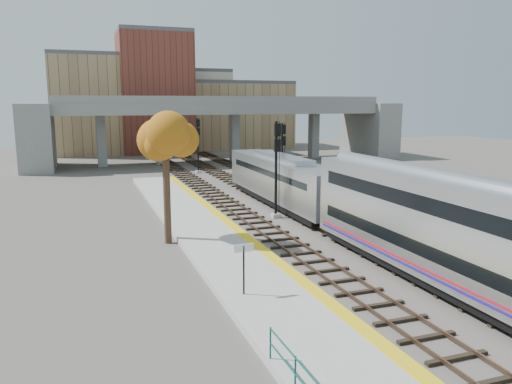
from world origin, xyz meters
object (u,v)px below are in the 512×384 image
object	(u,v)px
signal_mast_far	(198,146)
tree	(165,137)
coach	(488,245)
car_a	(306,175)
signal_mast_mid	(282,160)
locomotive	(282,179)
signal_mast_near	(276,170)
car_c	(338,164)
car_b	(339,169)

from	to	relation	value
signal_mast_far	tree	bearing A→B (deg)	-106.52
coach	car_a	size ratio (longest dim) A/B	7.71
signal_mast_mid	tree	distance (m)	18.62
locomotive	signal_mast_mid	size ratio (longest dim) A/B	2.81
locomotive	signal_mast_near	size ratio (longest dim) A/B	2.61
car_c	tree	bearing A→B (deg)	-115.56
locomotive	signal_mast_near	distance (m)	4.69
coach	signal_mast_far	bearing A→B (deg)	92.70
car_b	signal_mast_mid	bearing A→B (deg)	-128.42
locomotive	signal_mast_near	world-z (taller)	signal_mast_near
car_b	car_c	distance (m)	4.38
signal_mast_far	car_c	size ratio (longest dim) A/B	1.64
car_c	signal_mast_near	bearing A→B (deg)	-108.94
signal_mast_far	car_b	bearing A→B (deg)	-21.02
signal_mast_far	coach	bearing A→B (deg)	-87.30
locomotive	signal_mast_mid	xyz separation A→B (m)	(2.00, 4.76, 1.03)
car_a	car_b	xyz separation A→B (m)	(6.11, 3.38, 0.03)
signal_mast_far	car_a	world-z (taller)	signal_mast_far
locomotive	car_c	size ratio (longest dim) A/B	4.61
signal_mast_far	car_b	distance (m)	17.65
coach	car_c	world-z (taller)	coach
signal_mast_far	locomotive	bearing A→B (deg)	-84.53
locomotive	signal_mast_mid	bearing A→B (deg)	67.21
signal_mast_near	signal_mast_far	bearing A→B (deg)	90.00
locomotive	signal_mast_near	bearing A→B (deg)	-117.96
signal_mast_far	signal_mast_mid	bearing A→B (deg)	-76.57
locomotive	car_b	xyz separation A→B (m)	(14.18, 15.67, -1.66)
signal_mast_near	car_c	xyz separation A→B (m)	(18.26, 23.53, -3.02)
signal_mast_mid	signal_mast_far	distance (m)	17.65
signal_mast_far	car_c	xyz separation A→B (m)	(18.26, -2.35, -2.66)
signal_mast_near	signal_mast_mid	bearing A→B (deg)	64.81
car_a	car_b	size ratio (longest dim) A/B	0.92
signal_mast_mid	tree	bearing A→B (deg)	-135.26
signal_mast_far	car_c	bearing A→B (deg)	-7.32
coach	car_b	size ratio (longest dim) A/B	7.12
signal_mast_near	signal_mast_far	distance (m)	25.88
coach	signal_mast_far	world-z (taller)	signal_mast_far
signal_mast_mid	car_c	xyz separation A→B (m)	(14.16, 14.82, -2.67)
signal_mast_near	car_b	size ratio (longest dim) A/B	2.08
coach	car_c	xyz separation A→B (m)	(16.16, 42.18, -2.16)
locomotive	car_a	distance (m)	14.80
signal_mast_mid	signal_mast_near	bearing A→B (deg)	-115.19
signal_mast_mid	car_a	distance (m)	10.05
coach	signal_mast_near	bearing A→B (deg)	96.42
coach	signal_mast_mid	size ratio (longest dim) A/B	3.69
signal_mast_far	car_b	xyz separation A→B (m)	(16.28, -6.25, -2.68)
signal_mast_far	tree	size ratio (longest dim) A/B	0.76
signal_mast_mid	car_a	size ratio (longest dim) A/B	2.09
signal_mast_mid	car_a	world-z (taller)	signal_mast_mid
car_a	car_c	bearing A→B (deg)	41.49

